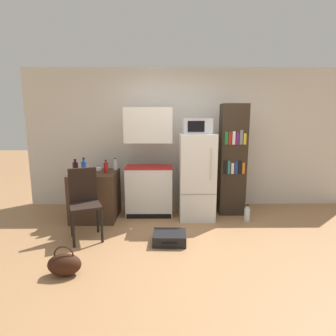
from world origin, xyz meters
The scene contains 16 objects.
ground_plane centered at (0.00, 0.00, 0.00)m, with size 24.00×24.00×0.00m, color #A3754C.
wall_back centered at (0.20, 2.00, 1.30)m, with size 6.40×0.10×2.61m.
side_table centered at (-1.54, 1.22, 0.40)m, with size 0.72×0.76×0.79m.
kitchen_hutch centered at (-0.64, 1.38, 0.84)m, with size 0.81×0.45×1.85m.
refrigerator centered at (0.18, 1.27, 0.71)m, with size 0.58×0.68×1.43m.
microwave centered at (0.17, 1.27, 1.55)m, with size 0.46×0.36×0.25m.
bookshelf centered at (0.82, 1.44, 0.96)m, with size 0.44×0.33×1.92m.
bottle_wine_dark centered at (-1.79, 1.04, 0.90)m, with size 0.08×0.08×0.25m.
bottle_ketchup_red centered at (-1.34, 1.19, 0.88)m, with size 0.07×0.07×0.21m.
bottle_clear_short centered at (-1.23, 1.46, 0.88)m, with size 0.07×0.07×0.21m.
bottle_blue_soda centered at (-1.61, 0.91, 0.91)m, with size 0.08×0.08×0.29m.
bowl centered at (-1.55, 1.42, 0.81)m, with size 0.15×0.15×0.04m.
chair centered at (-1.49, 0.46, 0.58)m, with size 0.52×0.52×0.99m.
suitcase_large_flat centered at (-0.30, 0.25, 0.07)m, with size 0.45×0.39×0.15m.
handbag centered at (-1.43, -0.50, 0.12)m, with size 0.36×0.20×0.33m.
water_bottle_front centered at (1.00, 1.04, 0.12)m, with size 0.09×0.09×0.28m.
Camera 1 is at (-0.35, -3.08, 1.63)m, focal length 28.00 mm.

